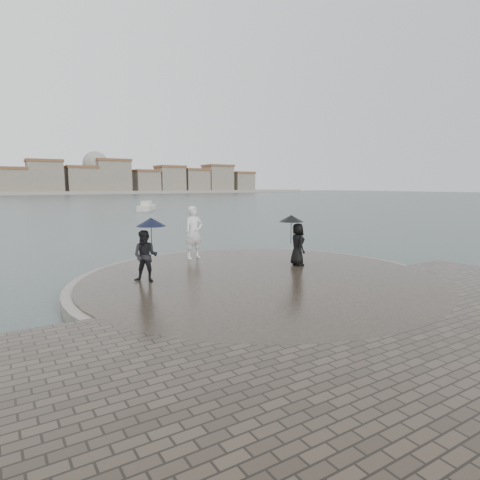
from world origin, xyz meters
TOP-DOWN VIEW (x-y plane):
  - ground at (0.00, 0.00)m, footprint 400.00×400.00m
  - kerb_ring at (0.00, 3.50)m, footprint 12.50×12.50m
  - quay_tip at (0.00, 3.50)m, footprint 11.90×11.90m
  - statue at (-0.47, 7.69)m, footprint 0.84×0.58m
  - visitor_left at (-3.49, 4.84)m, footprint 1.25×1.08m
  - visitor_right at (2.22, 4.31)m, footprint 1.09×1.04m
  - boats at (-2.04, 39.72)m, footprint 30.57×17.63m

SIDE VIEW (x-z plane):
  - ground at x=0.00m, z-range 0.00..0.00m
  - kerb_ring at x=0.00m, z-range 0.00..0.32m
  - quay_tip at x=0.00m, z-range 0.00..0.36m
  - boats at x=-2.04m, z-range -0.37..1.13m
  - visitor_right at x=2.22m, z-range 0.47..2.42m
  - visitor_left at x=-3.49m, z-range 0.43..2.47m
  - statue at x=-0.47m, z-range 0.36..2.57m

